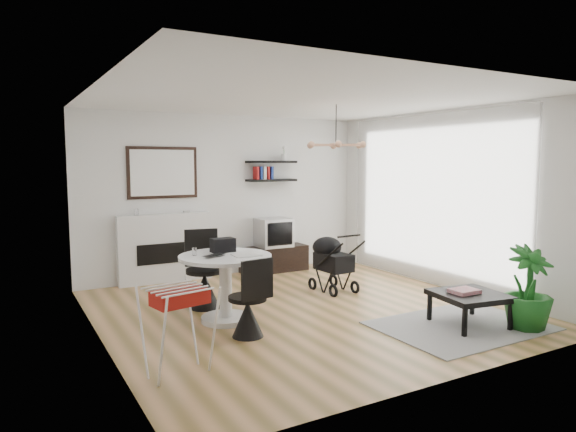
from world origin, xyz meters
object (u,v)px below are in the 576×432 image
stroller (332,265)px  potted_plant (528,288)px  fireplace (165,240)px  coffee_table (469,297)px  dining_table (226,278)px  drying_rack (178,329)px  crt_tv (273,232)px  tv_console (274,259)px

stroller → potted_plant: bearing=-73.4°
fireplace → coffee_table: size_ratio=2.53×
dining_table → drying_rack: (-0.98, -1.25, -0.11)m
crt_tv → potted_plant: size_ratio=0.59×
fireplace → drying_rack: bearing=-104.6°
stroller → potted_plant: 2.76m
fireplace → potted_plant: 5.25m
fireplace → dining_table: (0.04, -2.37, -0.15)m
tv_console → coffee_table: bearing=-81.6°
dining_table → potted_plant: (2.90, -1.98, -0.05)m
fireplace → dining_table: 2.38m
dining_table → drying_rack: bearing=-128.1°
fireplace → crt_tv: bearing=-4.4°
tv_console → potted_plant: bearing=-76.1°
tv_console → drying_rack: (-2.83, -3.48, 0.21)m
dining_table → stroller: size_ratio=1.24×
crt_tv → potted_plant: potted_plant is taller
crt_tv → drying_rack: size_ratio=0.70×
coffee_table → drying_rack: bearing=174.6°
tv_console → potted_plant: 4.35m
drying_rack → stroller: bearing=21.4°
fireplace → coffee_table: bearing=-58.2°
coffee_table → fireplace: bearing=121.8°
dining_table → coffee_table: dining_table is taller
drying_rack → coffee_table: size_ratio=0.96×
stroller → dining_table: bearing=-165.7°
dining_table → potted_plant: 3.51m
drying_rack → coffee_table: drying_rack is taller
fireplace → potted_plant: bearing=-56.0°
fireplace → stroller: 2.68m
stroller → tv_console: bearing=90.8°
tv_console → crt_tv: 0.47m
tv_console → fireplace: bearing=175.7°
fireplace → stroller: size_ratio=2.41×
dining_table → crt_tv: bearing=50.5°
dining_table → drying_rack: size_ratio=1.36×
drying_rack → stroller: 3.49m
drying_rack → stroller: size_ratio=0.91×
tv_console → potted_plant: size_ratio=1.23×
tv_console → stroller: stroller is taller
fireplace → crt_tv: 1.88m
drying_rack → dining_table: bearing=40.9°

